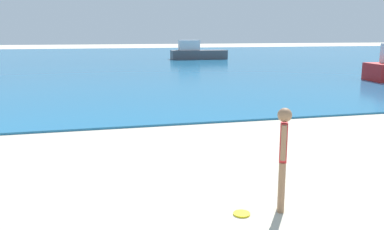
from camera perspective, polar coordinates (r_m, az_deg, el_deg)
water at (r=41.23m, az=-11.63°, el=7.61°), size 160.00×60.00×0.06m
person_standing at (r=6.07m, az=12.61°, el=-5.26°), size 0.21×0.33×1.55m
frisbee at (r=6.14m, az=6.96°, el=-13.55°), size 0.25×0.25×0.03m
boat_far at (r=40.58m, az=0.65°, el=8.73°), size 5.53×2.01×1.85m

